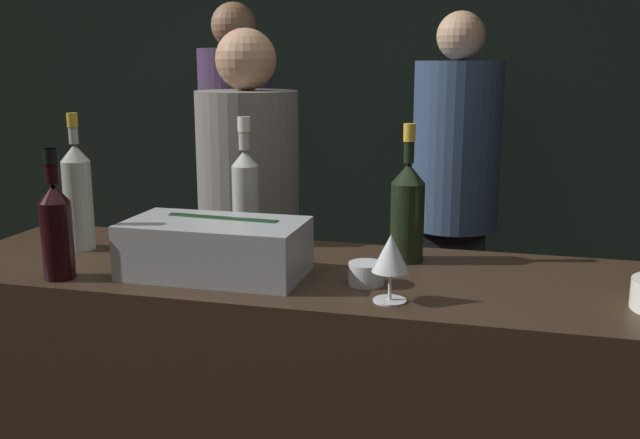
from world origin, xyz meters
TOP-DOWN VIEW (x-y plane):
  - wall_back_chalkboard at (0.00, 2.45)m, footprint 6.40×0.06m
  - ice_bin_with_bottles at (-0.22, 0.19)m, footprint 0.42×0.23m
  - wine_glass at (0.21, 0.10)m, footprint 0.08×0.08m
  - candle_votive at (0.14, 0.20)m, footprint 0.08×0.08m
  - champagne_bottle at (0.20, 0.43)m, footprint 0.09×0.09m
  - red_wine_bottle_black_foil at (-0.56, 0.07)m, footprint 0.07×0.07m
  - white_wine_bottle at (-0.26, 0.49)m, footprint 0.07×0.07m
  - rose_wine_bottle at (-0.67, 0.32)m, footprint 0.08×0.08m
  - person_in_hoodie at (-0.82, 1.88)m, footprint 0.35×0.35m
  - person_blond_tee at (-0.45, 1.02)m, footprint 0.36×0.36m
  - person_grey_polo at (0.22, 1.89)m, footprint 0.39×0.39m

SIDE VIEW (x-z plane):
  - person_blond_tee at x=-0.45m, z-range 0.09..1.76m
  - person_grey_polo at x=0.22m, z-range 0.10..1.86m
  - person_in_hoodie at x=-0.82m, z-range 0.11..1.94m
  - candle_votive at x=0.14m, z-range 1.05..1.10m
  - ice_bin_with_bottles at x=-0.22m, z-range 1.06..1.19m
  - wine_glass at x=0.21m, z-range 1.08..1.23m
  - red_wine_bottle_black_foil at x=-0.56m, z-range 1.03..1.33m
  - champagne_bottle at x=0.20m, z-range 1.02..1.36m
  - white_wine_bottle at x=-0.26m, z-range 1.03..1.38m
  - rose_wine_bottle at x=-0.67m, z-range 1.02..1.39m
  - wall_back_chalkboard at x=0.00m, z-range 0.00..2.80m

